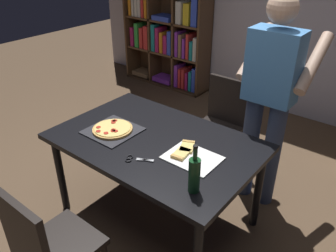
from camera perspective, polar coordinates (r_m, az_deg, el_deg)
ground_plane at (r=2.99m, az=-1.85°, el=-14.61°), size 12.00×12.00×0.00m
back_wall at (r=4.51m, az=20.93°, el=18.91°), size 6.40×0.10×2.80m
dining_table at (r=2.57m, az=-2.08°, el=-3.70°), size 1.51×0.99×0.75m
chair_near_camera at (r=2.21m, az=-19.65°, el=-18.10°), size 0.42×0.42×0.90m
chair_far_side at (r=3.36m, az=8.88°, el=1.16°), size 0.42×0.42×0.90m
bookshelf at (r=5.22m, az=0.15°, el=16.91°), size 1.40×0.35×1.95m
person_serving_pizza at (r=2.77m, az=16.63°, el=5.15°), size 0.55×0.54×1.75m
pepperoni_pizza_on_tray at (r=2.66m, az=-9.22°, el=-0.58°), size 0.37×0.37×0.04m
pizza_slices_on_towel at (r=2.35m, az=3.58°, el=-4.87°), size 0.36×0.30×0.03m
wine_bottle at (r=1.99m, az=4.40°, el=-8.02°), size 0.07×0.07×0.32m
kitchen_scissors at (r=2.32m, az=-5.55°, el=-5.49°), size 0.19×0.14×0.01m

